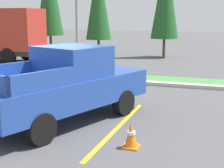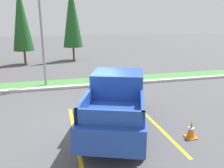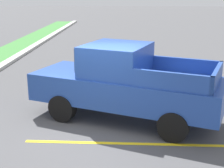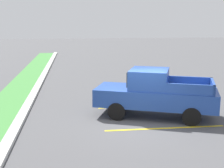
{
  "view_description": "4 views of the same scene",
  "coord_description": "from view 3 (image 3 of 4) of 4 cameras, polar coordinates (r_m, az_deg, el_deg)",
  "views": [
    {
      "loc": [
        5.07,
        -8.97,
        2.89
      ],
      "look_at": [
        1.59,
        1.3,
        0.71
      ],
      "focal_mm": 53.72,
      "sensor_mm": 36.0,
      "label": 1
    },
    {
      "loc": [
        -1.14,
        -8.1,
        3.81
      ],
      "look_at": [
        1.0,
        0.17,
        1.45
      ],
      "focal_mm": 35.93,
      "sensor_mm": 36.0,
      "label": 2
    },
    {
      "loc": [
        -7.68,
        -0.9,
        3.56
      ],
      "look_at": [
        0.51,
        -0.46,
        1.14
      ],
      "focal_mm": 52.48,
      "sensor_mm": 36.0,
      "label": 3
    },
    {
      "loc": [
        -11.75,
        2.66,
        4.19
      ],
      "look_at": [
        1.02,
        1.08,
        1.5
      ],
      "focal_mm": 49.2,
      "sensor_mm": 36.0,
      "label": 4
    }
  ],
  "objects": [
    {
      "name": "parking_line_near",
      "position": [
        7.91,
        2.3,
        -10.31
      ],
      "size": [
        0.12,
        4.8,
        0.01
      ],
      "primitive_type": "cube",
      "color": "yellow",
      "rests_on": "ground"
    },
    {
      "name": "pickup_truck_main",
      "position": [
        8.99,
        2.21,
        0.14
      ],
      "size": [
        3.62,
        5.55,
        2.1
      ],
      "color": "black",
      "rests_on": "ground"
    },
    {
      "name": "ground_plane",
      "position": [
        8.51,
        -3.34,
        -8.33
      ],
      "size": [
        120.0,
        120.0,
        0.0
      ],
      "primitive_type": "plane",
      "color": "#4C4C4F"
    },
    {
      "name": "traffic_cone",
      "position": [
        11.41,
        8.94,
        -0.43
      ],
      "size": [
        0.36,
        0.36,
        0.6
      ],
      "color": "orange",
      "rests_on": "ground"
    },
    {
      "name": "parking_line_far",
      "position": [
        10.77,
        2.53,
        -2.88
      ],
      "size": [
        0.12,
        4.8,
        0.01
      ],
      "primitive_type": "cube",
      "color": "yellow",
      "rests_on": "ground"
    }
  ]
}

